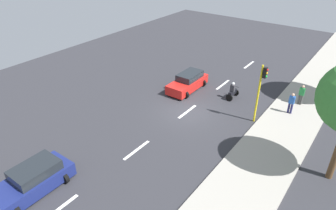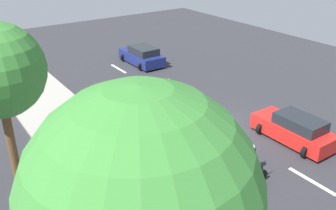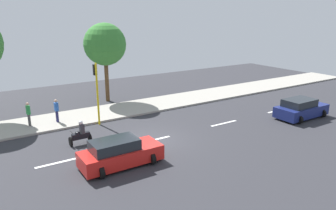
% 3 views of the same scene
% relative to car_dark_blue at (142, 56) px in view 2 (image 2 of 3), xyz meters
% --- Properties ---
extents(ground_plane, '(40.00, 60.00, 0.10)m').
position_rel_car_dark_blue_xyz_m(ground_plane, '(2.16, 11.91, -0.76)').
color(ground_plane, '#2D2D33').
extents(sidewalk, '(4.00, 60.00, 0.15)m').
position_rel_car_dark_blue_xyz_m(sidewalk, '(9.16, 11.91, -0.64)').
color(sidewalk, '#9E998E').
rests_on(sidewalk, ground).
extents(lane_stripe_far_north, '(0.20, 2.40, 0.01)m').
position_rel_car_dark_blue_xyz_m(lane_stripe_far_north, '(2.16, -0.09, -0.71)').
color(lane_stripe_far_north, white).
rests_on(lane_stripe_far_north, ground).
extents(lane_stripe_north, '(0.20, 2.40, 0.01)m').
position_rel_car_dark_blue_xyz_m(lane_stripe_north, '(2.16, 5.91, -0.71)').
color(lane_stripe_north, white).
rests_on(lane_stripe_north, ground).
extents(lane_stripe_mid, '(0.20, 2.40, 0.01)m').
position_rel_car_dark_blue_xyz_m(lane_stripe_mid, '(2.16, 11.91, -0.71)').
color(lane_stripe_mid, white).
rests_on(lane_stripe_mid, ground).
extents(lane_stripe_south, '(0.20, 2.40, 0.01)m').
position_rel_car_dark_blue_xyz_m(lane_stripe_south, '(2.16, 17.91, -0.71)').
color(lane_stripe_south, white).
rests_on(lane_stripe_south, ground).
extents(car_dark_blue, '(2.34, 4.32, 1.52)m').
position_rel_car_dark_blue_xyz_m(car_dark_blue, '(0.00, 0.00, 0.00)').
color(car_dark_blue, navy).
rests_on(car_dark_blue, ground).
extents(car_red, '(2.15, 4.34, 1.52)m').
position_rel_car_dark_blue_xyz_m(car_red, '(0.05, 15.20, -0.00)').
color(car_red, red).
rests_on(car_red, ground).
extents(motorcycle, '(0.60, 1.30, 1.53)m').
position_rel_car_dark_blue_xyz_m(motorcycle, '(4.01, 16.02, -0.07)').
color(motorcycle, black).
rests_on(motorcycle, ground).
extents(pedestrian_near_signal, '(0.40, 0.24, 1.69)m').
position_rel_car_dark_blue_xyz_m(pedestrian_near_signal, '(8.73, 16.23, 0.35)').
color(pedestrian_near_signal, '#1E1E4C').
rests_on(pedestrian_near_signal, sidewalk).
extents(traffic_light_corner, '(0.49, 0.24, 4.50)m').
position_rel_car_dark_blue_xyz_m(traffic_light_corner, '(7.01, 13.72, 2.22)').
color(traffic_light_corner, yellow).
rests_on(traffic_light_corner, ground).
extents(street_tree_center, '(4.28, 4.28, 7.88)m').
position_rel_car_dark_blue_xyz_m(street_tree_center, '(12.44, 20.81, 5.01)').
color(street_tree_center, brown).
rests_on(street_tree_center, ground).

